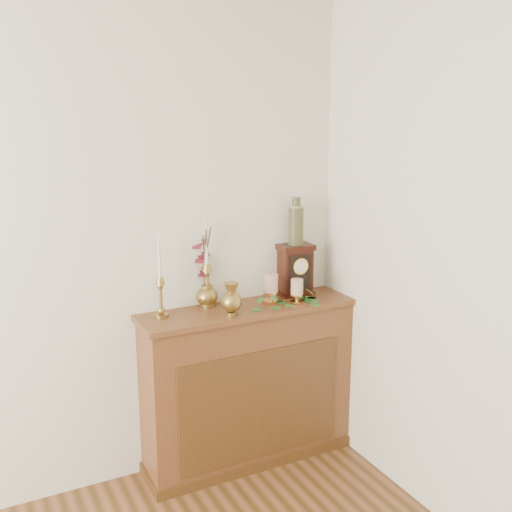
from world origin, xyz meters
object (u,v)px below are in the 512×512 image
ginger_jar (203,269)px  candlestick_left (160,291)px  candlestick_center (207,278)px  mantel_clock (295,270)px  bud_vase (231,299)px  ceramic_vase (296,224)px

ginger_jar → candlestick_left: bearing=-160.8°
candlestick_left → candlestick_center: candlestick_center is taller
ginger_jar → mantel_clock: (0.55, -0.06, -0.06)m
bud_vase → ceramic_vase: bearing=20.1°
candlestick_left → mantel_clock: 0.83m
bud_vase → mantel_clock: mantel_clock is taller
ceramic_vase → ginger_jar: bearing=174.4°
candlestick_left → ceramic_vase: bearing=3.0°
candlestick_center → ceramic_vase: 0.61m
candlestick_center → ceramic_vase: ceramic_vase is taller
ceramic_vase → mantel_clock: bearing=-92.9°
candlestick_left → ceramic_vase: ceramic_vase is taller
candlestick_left → ginger_jar: bearing=19.2°
mantel_clock → ginger_jar: bearing=177.1°
candlestick_left → mantel_clock: bearing=2.8°
bud_vase → ceramic_vase: 0.62m
ginger_jar → ceramic_vase: ceramic_vase is taller
candlestick_left → candlestick_center: size_ratio=0.90×
candlestick_center → ceramic_vase: bearing=-2.1°
bud_vase → ginger_jar: size_ratio=0.39×
mantel_clock → ceramic_vase: 0.28m
bud_vase → mantel_clock: size_ratio=0.60×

